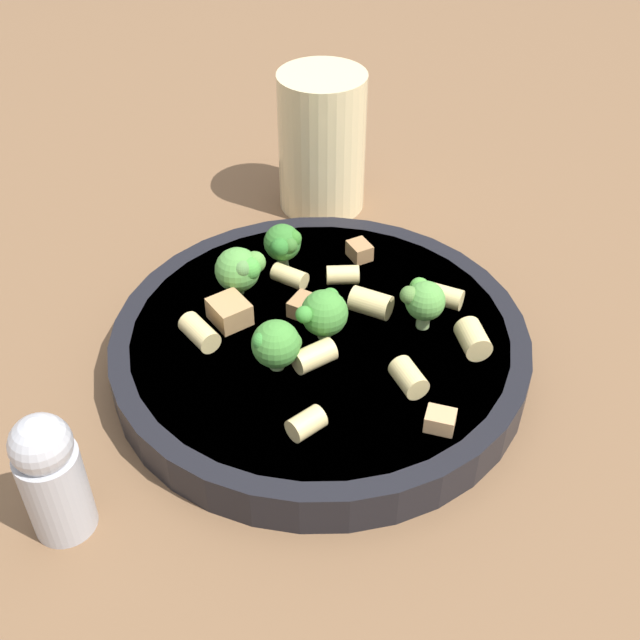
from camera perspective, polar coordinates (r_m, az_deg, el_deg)
name	(u,v)px	position (r m, az deg, el deg)	size (l,w,h in m)	color
ground_plane	(320,363)	(0.56, 0.00, -3.07)	(2.00, 2.00, 0.00)	brown
pasta_bowl	(320,344)	(0.54, 0.00, -1.75)	(0.28, 0.28, 0.03)	black
broccoli_floret_0	(276,344)	(0.50, -3.13, -1.73)	(0.03, 0.03, 0.03)	#84AD60
broccoli_floret_1	(240,269)	(0.56, -5.68, 3.63)	(0.04, 0.03, 0.04)	#84AD60
broccoli_floret_2	(423,300)	(0.53, 7.31, 1.45)	(0.03, 0.03, 0.04)	#9EC175
broccoli_floret_3	(318,315)	(0.52, -0.11, 0.38)	(0.03, 0.03, 0.04)	#9EC175
broccoli_floret_4	(283,243)	(0.58, -2.62, 5.48)	(0.03, 0.03, 0.03)	#93B766
rigatoni_0	(409,378)	(0.50, 6.32, -4.09)	(0.02, 0.02, 0.02)	#E0C67F
rigatoni_1	(199,332)	(0.53, -8.57, -0.88)	(0.02, 0.02, 0.03)	#E0C67F
rigatoni_2	(306,424)	(0.47, -0.98, -7.37)	(0.01, 0.01, 0.02)	#E0C67F
rigatoni_3	(314,356)	(0.51, -0.41, -2.58)	(0.02, 0.02, 0.03)	#E0C67F
rigatoni_4	(445,296)	(0.56, 8.91, 1.66)	(0.01, 0.01, 0.02)	#E0C67F
rigatoni_5	(473,339)	(0.53, 10.83, -1.32)	(0.02, 0.02, 0.02)	#E0C67F
rigatoni_6	(374,307)	(0.54, 3.88, 0.96)	(0.02, 0.02, 0.03)	#E0C67F
rigatoni_7	(290,276)	(0.57, -2.18, 3.12)	(0.01, 0.01, 0.03)	#E0C67F
rigatoni_8	(343,275)	(0.57, 1.63, 3.22)	(0.01, 0.01, 0.02)	#E0C67F
chicken_chunk_0	(359,251)	(0.60, 2.83, 4.95)	(0.02, 0.01, 0.01)	#A87A4C
chicken_chunk_1	(440,420)	(0.48, 8.54, -7.07)	(0.02, 0.01, 0.01)	tan
chicken_chunk_2	(229,312)	(0.54, -6.46, 0.60)	(0.03, 0.02, 0.02)	tan
chicken_chunk_3	(307,305)	(0.55, -0.95, 1.04)	(0.02, 0.02, 0.01)	#A87A4C
drinking_glass	(322,151)	(0.70, 0.14, 11.90)	(0.07, 0.07, 0.12)	beige
pepper_shaker	(51,476)	(0.46, -18.57, -10.45)	(0.03, 0.03, 0.08)	#B2B2B7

